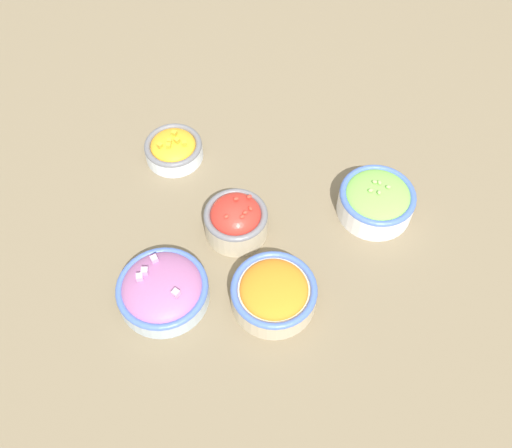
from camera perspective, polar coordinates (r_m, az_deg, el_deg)
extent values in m
plane|color=#75664C|center=(1.02, 0.00, -0.94)|extent=(3.00, 3.00, 0.00)
cylinder|color=beige|center=(0.93, 1.77, -7.11)|extent=(0.14, 0.14, 0.04)
torus|color=#4766B7|center=(0.92, 1.81, -6.53)|extent=(0.14, 0.14, 0.01)
ellipsoid|color=orange|center=(0.92, 1.81, -6.53)|extent=(0.11, 0.11, 0.03)
cylinder|color=beige|center=(1.00, -1.96, 0.31)|extent=(0.11, 0.11, 0.05)
torus|color=slate|center=(0.98, -2.00, 1.13)|extent=(0.11, 0.11, 0.01)
ellipsoid|color=red|center=(0.98, -2.00, 1.13)|extent=(0.09, 0.09, 0.05)
ellipsoid|color=red|center=(0.96, -2.01, 2.55)|extent=(0.01, 0.01, 0.01)
ellipsoid|color=red|center=(0.96, -0.53, 1.76)|extent=(0.01, 0.01, 0.01)
ellipsoid|color=red|center=(0.95, -1.38, 0.76)|extent=(0.01, 0.01, 0.01)
ellipsoid|color=red|center=(0.97, -0.68, 2.75)|extent=(0.01, 0.01, 0.01)
ellipsoid|color=red|center=(0.95, -2.97, 0.76)|extent=(0.01, 0.01, 0.01)
ellipsoid|color=red|center=(0.95, -1.09, 1.17)|extent=(0.01, 0.01, 0.01)
cylinder|color=silver|center=(1.13, -8.20, 7.25)|extent=(0.11, 0.11, 0.03)
torus|color=slate|center=(1.11, -8.30, 7.78)|extent=(0.11, 0.11, 0.01)
ellipsoid|color=orange|center=(1.11, -8.30, 7.78)|extent=(0.09, 0.09, 0.03)
cube|color=#F4A828|center=(1.09, -8.74, 7.76)|extent=(0.01, 0.01, 0.01)
cube|color=#F4A828|center=(1.10, -9.58, 7.77)|extent=(0.01, 0.01, 0.01)
cube|color=#F4A828|center=(1.10, -7.91, 8.28)|extent=(0.01, 0.01, 0.01)
cube|color=#F4A828|center=(1.09, -7.18, 8.02)|extent=(0.01, 0.01, 0.01)
cube|color=#F4A828|center=(1.10, -8.65, 8.21)|extent=(0.01, 0.01, 0.01)
cube|color=#F4A828|center=(1.11, -8.18, 8.98)|extent=(0.01, 0.01, 0.01)
cylinder|color=white|center=(1.05, 11.87, 2.08)|extent=(0.14, 0.14, 0.05)
torus|color=#4766B7|center=(1.03, 12.09, 2.85)|extent=(0.14, 0.14, 0.01)
ellipsoid|color=#7ABC4C|center=(1.03, 12.09, 2.85)|extent=(0.12, 0.12, 0.03)
ellipsoid|color=#99D166|center=(1.02, 11.79, 4.15)|extent=(0.01, 0.01, 0.01)
ellipsoid|color=#99D166|center=(1.01, 12.21, 3.11)|extent=(0.01, 0.01, 0.01)
ellipsoid|color=#99D166|center=(1.01, 11.39, 3.31)|extent=(0.01, 0.01, 0.01)
ellipsoid|color=#99D166|center=(1.03, 12.25, 4.08)|extent=(0.01, 0.01, 0.01)
ellipsoid|color=#99D166|center=(1.02, 13.10, 3.63)|extent=(0.01, 0.01, 0.01)
cylinder|color=#B2C1CC|center=(0.95, -9.24, -6.75)|extent=(0.15, 0.15, 0.03)
torus|color=#4766B7|center=(0.94, -9.38, -6.29)|extent=(0.15, 0.15, 0.01)
ellipsoid|color=#9E5B8E|center=(0.94, -9.38, -6.29)|extent=(0.13, 0.13, 0.04)
cube|color=#C699C1|center=(0.94, -10.14, -3.47)|extent=(0.02, 0.02, 0.01)
cube|color=#C699C1|center=(0.93, -11.56, -5.23)|extent=(0.01, 0.01, 0.01)
cube|color=#C699C1|center=(0.90, -8.03, -6.85)|extent=(0.01, 0.01, 0.01)
cube|color=#C699C1|center=(0.93, -11.08, -4.65)|extent=(0.01, 0.01, 0.01)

